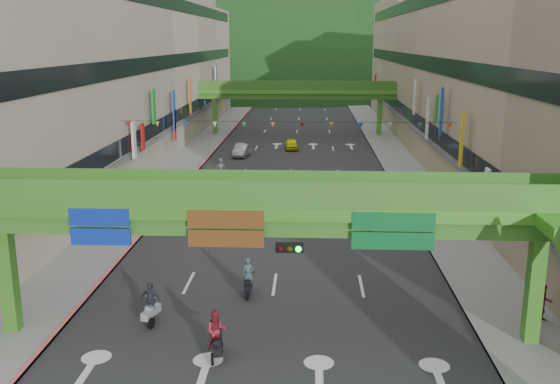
% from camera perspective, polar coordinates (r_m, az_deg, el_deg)
% --- Properties ---
extents(road_slab, '(18.00, 140.00, 0.02)m').
position_cam_1_polar(road_slab, '(69.42, 1.26, 3.46)').
color(road_slab, '#28282B').
rests_on(road_slab, ground).
extents(sidewalk_left, '(4.00, 140.00, 0.15)m').
position_cam_1_polar(sidewalk_left, '(70.54, -7.73, 3.56)').
color(sidewalk_left, gray).
rests_on(sidewalk_left, ground).
extents(sidewalk_right, '(4.00, 140.00, 0.15)m').
position_cam_1_polar(sidewalk_right, '(70.00, 10.31, 3.38)').
color(sidewalk_right, gray).
rests_on(sidewalk_right, ground).
extents(curb_left, '(0.20, 140.00, 0.18)m').
position_cam_1_polar(curb_left, '(70.22, -6.20, 3.57)').
color(curb_left, '#CC5959').
rests_on(curb_left, ground).
extents(curb_right, '(0.20, 140.00, 0.18)m').
position_cam_1_polar(curb_right, '(69.78, 8.76, 3.42)').
color(curb_right, gray).
rests_on(curb_right, ground).
extents(building_row_left, '(12.80, 95.00, 19.00)m').
position_cam_1_polar(building_row_left, '(71.40, -14.36, 10.97)').
color(building_row_left, '#9E937F').
rests_on(building_row_left, ground).
extents(building_row_right, '(12.80, 95.00, 19.00)m').
position_cam_1_polar(building_row_right, '(70.48, 17.16, 10.76)').
color(building_row_right, gray).
rests_on(building_row_right, ground).
extents(overpass_near, '(28.00, 12.27, 7.10)m').
position_cam_1_polar(overpass_near, '(24.74, 0.77, -3.11)').
color(overpass_near, '#4C9E2D').
rests_on(overpass_near, ground).
extents(overpass_far, '(28.00, 2.20, 7.10)m').
position_cam_1_polar(overpass_far, '(83.60, 1.55, 8.94)').
color(overpass_far, '#4C9E2D').
rests_on(overpass_far, ground).
extents(hill_left, '(168.00, 140.00, 112.00)m').
position_cam_1_polar(hill_left, '(179.50, -2.67, 9.76)').
color(hill_left, '#1C4419').
rests_on(hill_left, ground).
extents(hill_right, '(208.00, 176.00, 128.00)m').
position_cam_1_polar(hill_right, '(200.03, 9.55, 9.99)').
color(hill_right, '#1C4419').
rests_on(hill_right, ground).
extents(bunting_string, '(26.00, 0.36, 0.47)m').
position_cam_1_polar(bunting_string, '(48.74, 0.67, 6.16)').
color(bunting_string, black).
rests_on(bunting_string, ground).
extents(scooter_rider_near, '(0.59, 1.60, 1.96)m').
position_cam_1_polar(scooter_rider_near, '(31.12, -2.92, -7.92)').
color(scooter_rider_near, black).
rests_on(scooter_rider_near, ground).
extents(scooter_rider_mid, '(0.93, 1.59, 2.03)m').
position_cam_1_polar(scooter_rider_mid, '(25.41, -5.83, -12.82)').
color(scooter_rider_mid, black).
rests_on(scooter_rider_mid, ground).
extents(scooter_rider_left, '(1.01, 1.58, 1.97)m').
position_cam_1_polar(scooter_rider_left, '(28.76, -11.74, -9.92)').
color(scooter_rider_left, gray).
rests_on(scooter_rider_left, ground).
extents(scooter_rider_far, '(0.95, 1.59, 2.12)m').
position_cam_1_polar(scooter_rider_far, '(56.20, -5.46, 2.07)').
color(scooter_rider_far, '#750002').
rests_on(scooter_rider_far, ground).
extents(parked_scooter_row, '(1.60, 11.55, 1.08)m').
position_cam_1_polar(parked_scooter_row, '(49.04, 10.09, -0.47)').
color(parked_scooter_row, black).
rests_on(parked_scooter_row, ground).
extents(car_silver, '(1.69, 4.00, 1.28)m').
position_cam_1_polar(car_silver, '(68.26, -3.55, 3.80)').
color(car_silver, '#A7A8B0').
rests_on(car_silver, ground).
extents(car_yellow, '(1.74, 3.76, 1.25)m').
position_cam_1_polar(car_yellow, '(72.55, 1.06, 4.40)').
color(car_yellow, '#D6DE0E').
rests_on(car_yellow, ground).
extents(pedestrian_red, '(0.83, 0.65, 1.71)m').
position_cam_1_polar(pedestrian_red, '(30.55, 22.87, -9.57)').
color(pedestrian_red, '#A0233E').
rests_on(pedestrian_red, ground).
extents(pedestrian_dark, '(1.03, 0.45, 1.74)m').
position_cam_1_polar(pedestrian_dark, '(50.57, 13.66, 0.18)').
color(pedestrian_dark, black).
rests_on(pedestrian_dark, ground).
extents(pedestrian_blue, '(0.83, 0.54, 1.76)m').
position_cam_1_polar(pedestrian_blue, '(50.61, 11.83, 0.30)').
color(pedestrian_blue, '#384C5D').
rests_on(pedestrian_blue, ground).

